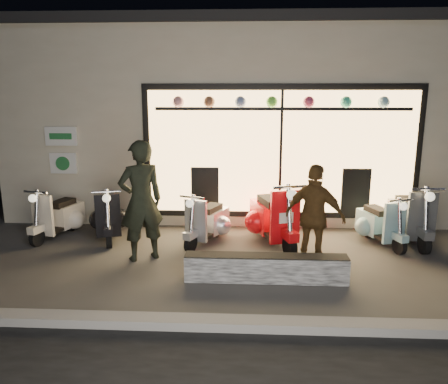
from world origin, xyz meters
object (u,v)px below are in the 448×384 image
Objects in this scene: scooter_red at (272,217)px; woman at (315,217)px; man at (141,201)px; scooter_silver at (209,221)px; graffiti_barrier at (266,268)px.

woman reaches higher than scooter_red.
man reaches higher than scooter_red.
scooter_silver is 2.15m from woman.
man is at bearing 24.42° from woman.
woman is (0.60, -1.17, 0.35)m from scooter_red.
scooter_red is 2.45m from man.
man reaches higher than woman.
graffiti_barrier is at bearing -113.78° from scooter_red.
scooter_red is at bearing -35.07° from woman.
man is (-2.00, 0.78, 0.79)m from graffiti_barrier.
scooter_red is at bearing 174.84° from man.
man is at bearing -173.42° from scooter_red.
woman is (1.75, -1.16, 0.44)m from scooter_silver.
scooter_silver is at bearing -165.91° from man.
woman is at bearing -9.84° from scooter_silver.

